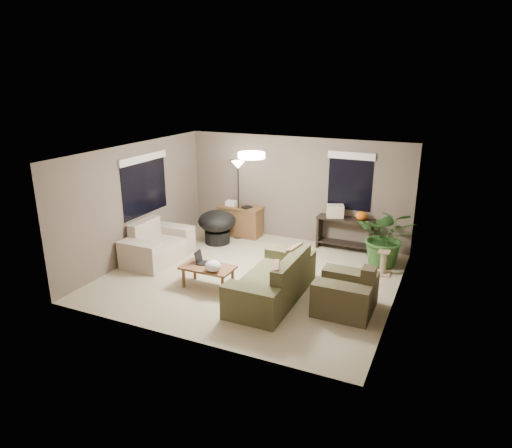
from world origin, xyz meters
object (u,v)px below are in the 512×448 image
at_px(desk, 240,221).
at_px(floor_lamp, 238,174).
at_px(main_sofa, 274,283).
at_px(cat_scratching_post, 383,264).
at_px(armchair, 346,294).
at_px(coffee_table, 208,270).
at_px(papasan_chair, 217,224).
at_px(houseplant, 386,243).
at_px(console_table, 345,231).
at_px(loveseat, 157,247).

distance_m(desk, floor_lamp, 1.23).
relative_size(main_sofa, floor_lamp, 1.15).
bearing_deg(floor_lamp, cat_scratching_post, -12.26).
relative_size(armchair, coffee_table, 1.00).
height_order(papasan_chair, houseplant, houseplant).
distance_m(main_sofa, console_table, 2.99).
xyz_separation_m(loveseat, desk, (0.95, 2.19, 0.08)).
xyz_separation_m(loveseat, armchair, (4.31, -0.55, 0.00)).
distance_m(loveseat, desk, 2.38).
bearing_deg(cat_scratching_post, armchair, -100.08).
bearing_deg(floor_lamp, console_table, 5.65).
bearing_deg(papasan_chair, coffee_table, -65.05).
relative_size(coffee_table, papasan_chair, 1.08).
bearing_deg(houseplant, main_sofa, -123.48).
distance_m(desk, console_table, 2.62).
bearing_deg(armchair, desk, 140.83).
bearing_deg(papasan_chair, houseplant, 3.80).
bearing_deg(floor_lamp, armchair, -37.84).
bearing_deg(houseplant, armchair, -96.91).
xyz_separation_m(armchair, desk, (-3.36, 2.74, 0.08)).
bearing_deg(console_table, armchair, -75.40).
height_order(loveseat, armchair, same).
bearing_deg(desk, loveseat, -113.41).
bearing_deg(houseplant, floor_lamp, 174.98).
height_order(console_table, houseplant, houseplant).
relative_size(desk, houseplant, 0.86).
xyz_separation_m(main_sofa, cat_scratching_post, (1.60, 1.88, -0.08)).
bearing_deg(houseplant, console_table, 150.57).
height_order(armchair, desk, armchair).
bearing_deg(papasan_chair, floor_lamp, 63.51).
distance_m(armchair, houseplant, 2.30).
relative_size(floor_lamp, cat_scratching_post, 3.82).
height_order(armchair, coffee_table, armchair).
bearing_deg(armchair, main_sofa, -176.28).
bearing_deg(loveseat, cat_scratching_post, 15.06).
height_order(desk, console_table, same).
bearing_deg(coffee_table, desk, 104.62).
height_order(loveseat, cat_scratching_post, loveseat).
relative_size(loveseat, cat_scratching_post, 3.20).
bearing_deg(floor_lamp, main_sofa, -52.50).
bearing_deg(console_table, cat_scratching_post, -44.71).
height_order(armchair, floor_lamp, floor_lamp).
distance_m(papasan_chair, houseplant, 3.91).
bearing_deg(main_sofa, desk, 126.36).
bearing_deg(cat_scratching_post, papasan_chair, 176.83).
xyz_separation_m(armchair, console_table, (-0.74, 2.85, 0.14)).
bearing_deg(houseplant, papasan_chair, -176.20).
distance_m(main_sofa, armchair, 1.29).
bearing_deg(armchair, coffee_table, -175.83).
height_order(floor_lamp, cat_scratching_post, floor_lamp).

